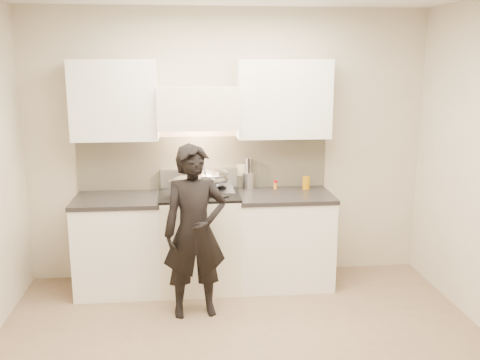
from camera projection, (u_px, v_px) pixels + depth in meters
name	position (u px, v px, depth m)	size (l,w,h in m)	color
room_shell	(234.00, 141.00, 3.99)	(4.04, 3.54, 2.70)	beige
stove	(200.00, 240.00, 5.23)	(0.76, 0.65, 0.96)	white
counter_right	(284.00, 238.00, 5.32)	(0.92, 0.67, 0.92)	white
counter_left	(120.00, 244.00, 5.16)	(0.82, 0.67, 0.92)	white
wok	(209.00, 178.00, 5.24)	(0.39, 0.48, 0.32)	silver
stock_pot	(188.00, 187.00, 4.96)	(0.36, 0.25, 0.17)	silver
utensil_crock	(248.00, 179.00, 5.40)	(0.12, 0.12, 0.31)	#BCBCBC
spice_jar	(275.00, 185.00, 5.39)	(0.04, 0.04, 0.09)	orange
oil_glass	(306.00, 183.00, 5.39)	(0.07, 0.07, 0.13)	#BE7D09
person	(195.00, 232.00, 4.57)	(0.55, 0.36, 1.51)	black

